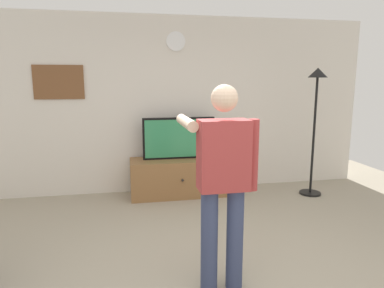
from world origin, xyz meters
TOP-DOWN VIEW (x-y plane):
  - back_wall at (0.00, 2.95)m, footprint 6.40×0.10m
  - tv_stand at (0.11, 2.60)m, footprint 1.48×0.57m
  - television at (0.11, 2.65)m, footprint 1.09×0.07m
  - wall_clock at (0.11, 2.89)m, footprint 0.29×0.03m
  - framed_picture at (-1.60, 2.90)m, footprint 0.70×0.04m
  - floor_lamp at (2.10, 2.25)m, footprint 0.32×0.32m
  - person_standing_nearer_lamp at (0.08, 0.15)m, footprint 0.58×0.78m

SIDE VIEW (x-z plane):
  - tv_stand at x=0.11m, z-range 0.00..0.56m
  - television at x=0.11m, z-range 0.56..1.19m
  - person_standing_nearer_lamp at x=0.08m, z-range 0.11..1.81m
  - back_wall at x=0.00m, z-range 0.00..2.70m
  - floor_lamp at x=2.10m, z-range 0.41..2.33m
  - framed_picture at x=-1.60m, z-range 1.46..1.95m
  - wall_clock at x=0.11m, z-range 2.17..2.45m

